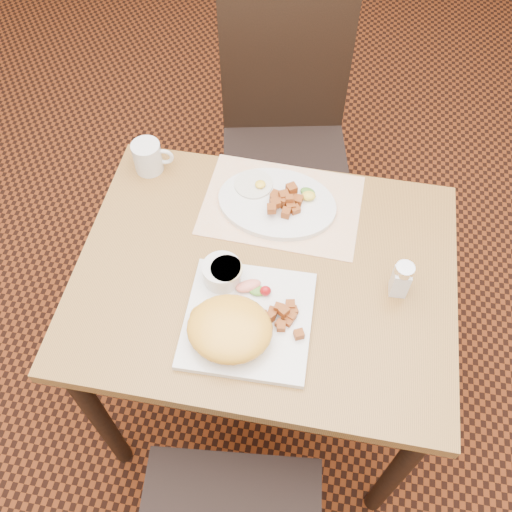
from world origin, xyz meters
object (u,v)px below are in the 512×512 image
object	(u,v)px
chair_far	(285,132)
salt_shaker	(401,279)
plate_oval	(277,203)
coffee_mug	(148,157)
table	(264,295)
plate_square	(248,320)

from	to	relation	value
chair_far	salt_shaker	world-z (taller)	chair_far
chair_far	plate_oval	world-z (taller)	chair_far
salt_shaker	coffee_mug	bearing A→B (deg)	158.09
table	chair_far	bearing A→B (deg)	94.09
table	plate_oval	size ratio (longest dim) A/B	2.96
plate_square	salt_shaker	xyz separation A→B (m)	(0.32, 0.14, 0.04)
table	salt_shaker	bearing A→B (deg)	0.50
chair_far	plate_square	bearing A→B (deg)	80.50
table	plate_square	bearing A→B (deg)	-95.90
plate_oval	salt_shaker	size ratio (longest dim) A/B	3.05
plate_oval	coffee_mug	bearing A→B (deg)	169.09
table	plate_square	size ratio (longest dim) A/B	3.21
table	salt_shaker	size ratio (longest dim) A/B	9.00
table	chair_far	distance (m)	0.71
plate_square	plate_oval	size ratio (longest dim) A/B	0.92
chair_far	plate_oval	xyz separation A→B (m)	(0.05, -0.50, 0.22)
chair_far	plate_square	distance (m)	0.87
chair_far	coffee_mug	xyz separation A→B (m)	(-0.31, -0.43, 0.25)
table	coffee_mug	bearing A→B (deg)	142.94
plate_square	salt_shaker	world-z (taller)	salt_shaker
plate_oval	plate_square	bearing A→B (deg)	-91.68
chair_far	coffee_mug	bearing A→B (deg)	42.04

